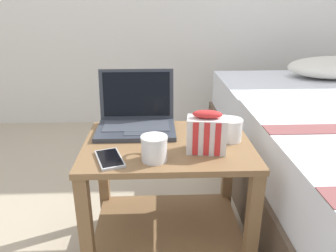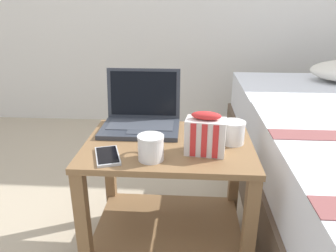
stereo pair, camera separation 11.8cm
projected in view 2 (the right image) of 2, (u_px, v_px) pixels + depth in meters
The scene contains 7 objects.
ground_plane at pixel (169, 249), 1.42m from camera, with size 8.00×8.00×0.00m, color tan.
bedside_table at pixel (169, 184), 1.31m from camera, with size 0.63×0.46×0.51m.
laptop at pixel (141, 117), 1.37m from camera, with size 0.32×0.25×0.23m.
mug_front_left at pixel (233, 131), 1.22m from camera, with size 0.09×0.13×0.09m.
mug_front_right at pixel (150, 146), 1.09m from camera, with size 0.09×0.12×0.09m.
snack_bag at pixel (205, 135), 1.13m from camera, with size 0.15×0.10×0.15m.
cell_phone at pixel (108, 156), 1.12m from camera, with size 0.12×0.16×0.01m.
Camera 2 is at (0.07, -1.13, 1.01)m, focal length 35.00 mm.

